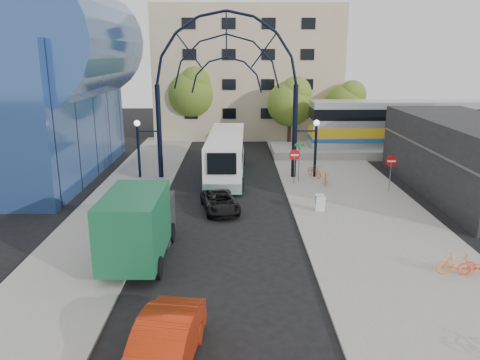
{
  "coord_description": "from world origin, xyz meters",
  "views": [
    {
      "loc": [
        0.58,
        -20.2,
        9.23
      ],
      "look_at": [
        0.87,
        6.0,
        2.05
      ],
      "focal_mm": 35.0,
      "sensor_mm": 36.0,
      "label": 1
    }
  ],
  "objects_px": {
    "tree_north_a": "(291,101)",
    "bike_near_a": "(314,170)",
    "tree_north_c": "(347,102)",
    "bike_far_a": "(479,267)",
    "tree_north_b": "(193,91)",
    "black_suv": "(220,202)",
    "gateway_arch": "(227,62)",
    "street_name_sign": "(299,154)",
    "train_car": "(448,124)",
    "sandwich_board": "(320,201)",
    "stop_sign": "(295,158)",
    "red_sedan": "(163,347)",
    "bike_near_b": "(326,179)",
    "do_not_enter_sign": "(391,165)",
    "bike_far_b": "(457,264)",
    "green_truck": "(139,224)",
    "city_bus": "(226,154)"
  },
  "relations": [
    {
      "from": "red_sedan",
      "to": "bike_far_b",
      "type": "xyz_separation_m",
      "value": [
        11.49,
        5.9,
        -0.18
      ]
    },
    {
      "from": "tree_north_a",
      "to": "bike_near_b",
      "type": "xyz_separation_m",
      "value": [
        0.88,
        -14.23,
        -4.04
      ]
    },
    {
      "from": "street_name_sign",
      "to": "bike_near_a",
      "type": "relative_size",
      "value": 1.5
    },
    {
      "from": "gateway_arch",
      "to": "street_name_sign",
      "type": "relative_size",
      "value": 4.87
    },
    {
      "from": "gateway_arch",
      "to": "tree_north_b",
      "type": "height_order",
      "value": "gateway_arch"
    },
    {
      "from": "bike_near_b",
      "to": "green_truck",
      "type": "bearing_deg",
      "value": -124.15
    },
    {
      "from": "tree_north_b",
      "to": "bike_far_a",
      "type": "xyz_separation_m",
      "value": [
        14.66,
        -32.35,
        -4.71
      ]
    },
    {
      "from": "gateway_arch",
      "to": "black_suv",
      "type": "xyz_separation_m",
      "value": [
        -0.33,
        -7.57,
        -7.98
      ]
    },
    {
      "from": "do_not_enter_sign",
      "to": "bike_near_b",
      "type": "height_order",
      "value": "do_not_enter_sign"
    },
    {
      "from": "red_sedan",
      "to": "street_name_sign",
      "type": "bearing_deg",
      "value": 79.84
    },
    {
      "from": "tree_north_b",
      "to": "bike_far_a",
      "type": "height_order",
      "value": "tree_north_b"
    },
    {
      "from": "train_car",
      "to": "black_suv",
      "type": "height_order",
      "value": "train_car"
    },
    {
      "from": "stop_sign",
      "to": "bike_near_b",
      "type": "relative_size",
      "value": 1.67
    },
    {
      "from": "train_car",
      "to": "bike_far_b",
      "type": "xyz_separation_m",
      "value": [
        -10.08,
        -24.25,
        -2.29
      ]
    },
    {
      "from": "do_not_enter_sign",
      "to": "bike_far_b",
      "type": "relative_size",
      "value": 1.51
    },
    {
      "from": "gateway_arch",
      "to": "do_not_enter_sign",
      "type": "distance_m",
      "value": 13.43
    },
    {
      "from": "tree_north_b",
      "to": "black_suv",
      "type": "bearing_deg",
      "value": -81.42
    },
    {
      "from": "city_bus",
      "to": "bike_near_a",
      "type": "height_order",
      "value": "city_bus"
    },
    {
      "from": "tree_north_a",
      "to": "bike_near_a",
      "type": "relative_size",
      "value": 3.75
    },
    {
      "from": "green_truck",
      "to": "bike_near_b",
      "type": "height_order",
      "value": "green_truck"
    },
    {
      "from": "street_name_sign",
      "to": "city_bus",
      "type": "relative_size",
      "value": 0.24
    },
    {
      "from": "train_car",
      "to": "bike_near_a",
      "type": "xyz_separation_m",
      "value": [
        -13.42,
        -8.08,
        -2.29
      ]
    },
    {
      "from": "tree_north_b",
      "to": "tree_north_c",
      "type": "bearing_deg",
      "value": -7.12
    },
    {
      "from": "sandwich_board",
      "to": "tree_north_a",
      "type": "relative_size",
      "value": 0.14
    },
    {
      "from": "green_truck",
      "to": "bike_near_b",
      "type": "distance_m",
      "value": 16.06
    },
    {
      "from": "train_car",
      "to": "tree_north_a",
      "type": "relative_size",
      "value": 3.59
    },
    {
      "from": "street_name_sign",
      "to": "bike_far_a",
      "type": "relative_size",
      "value": 1.69
    },
    {
      "from": "bike_near_b",
      "to": "tree_north_a",
      "type": "bearing_deg",
      "value": 101.83
    },
    {
      "from": "red_sedan",
      "to": "bike_near_a",
      "type": "bearing_deg",
      "value": 77.63
    },
    {
      "from": "train_car",
      "to": "bike_near_a",
      "type": "bearing_deg",
      "value": -148.94
    },
    {
      "from": "bike_near_a",
      "to": "bike_near_b",
      "type": "relative_size",
      "value": 1.25
    },
    {
      "from": "street_name_sign",
      "to": "train_car",
      "type": "relative_size",
      "value": 0.11
    },
    {
      "from": "tree_north_c",
      "to": "bike_far_a",
      "type": "height_order",
      "value": "tree_north_c"
    },
    {
      "from": "gateway_arch",
      "to": "green_truck",
      "type": "distance_m",
      "value": 16.17
    },
    {
      "from": "sandwich_board",
      "to": "stop_sign",
      "type": "bearing_deg",
      "value": 97.57
    },
    {
      "from": "train_car",
      "to": "bike_near_b",
      "type": "relative_size",
      "value": 16.75
    },
    {
      "from": "city_bus",
      "to": "green_truck",
      "type": "relative_size",
      "value": 1.76
    },
    {
      "from": "stop_sign",
      "to": "red_sedan",
      "type": "distance_m",
      "value": 21.16
    },
    {
      "from": "do_not_enter_sign",
      "to": "green_truck",
      "type": "xyz_separation_m",
      "value": [
        -14.8,
        -10.13,
        -0.3
      ]
    },
    {
      "from": "tree_north_c",
      "to": "bike_far_a",
      "type": "relative_size",
      "value": 3.93
    },
    {
      "from": "tree_north_c",
      "to": "green_truck",
      "type": "bearing_deg",
      "value": -119.58
    },
    {
      "from": "tree_north_b",
      "to": "bike_far_b",
      "type": "height_order",
      "value": "tree_north_b"
    },
    {
      "from": "sandwich_board",
      "to": "bike_near_a",
      "type": "xyz_separation_m",
      "value": [
        0.98,
        7.94,
        -0.13
      ]
    },
    {
      "from": "sandwich_board",
      "to": "bike_near_a",
      "type": "relative_size",
      "value": 0.53
    },
    {
      "from": "gateway_arch",
      "to": "bike_far_a",
      "type": "xyz_separation_m",
      "value": [
        10.78,
        -16.42,
        -8.0
      ]
    },
    {
      "from": "black_suv",
      "to": "bike_far_a",
      "type": "xyz_separation_m",
      "value": [
        11.11,
        -8.85,
        -0.03
      ]
    },
    {
      "from": "tree_north_c",
      "to": "bike_far_b",
      "type": "bearing_deg",
      "value": -94.17
    },
    {
      "from": "sandwich_board",
      "to": "bike_near_b",
      "type": "distance_m",
      "value": 5.89
    },
    {
      "from": "bike_near_a",
      "to": "bike_far_a",
      "type": "distance_m",
      "value": 16.87
    },
    {
      "from": "train_car",
      "to": "tree_north_a",
      "type": "bearing_deg",
      "value": 164.2
    }
  ]
}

